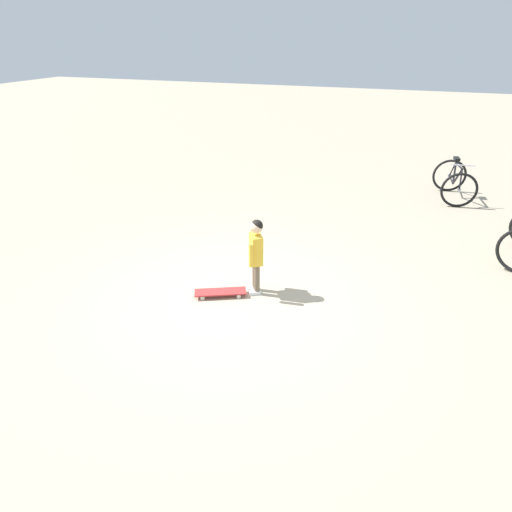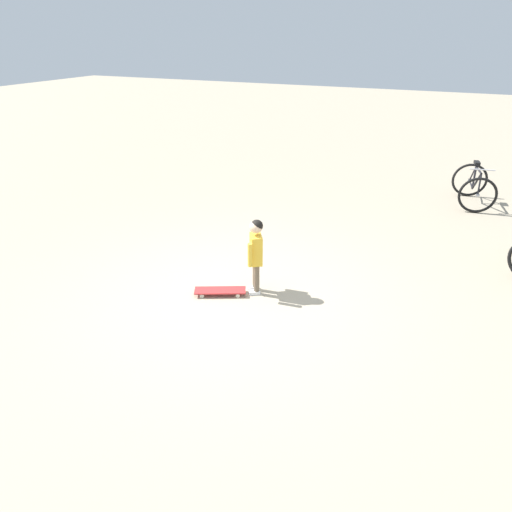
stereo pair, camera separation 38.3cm
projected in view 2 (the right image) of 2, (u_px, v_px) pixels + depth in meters
ground_plane at (234, 296)px, 5.96m from camera, size 50.00×50.00×0.00m
child_person at (256, 249)px, 5.77m from camera, size 0.26×0.41×1.06m
skateboard at (220, 291)px, 5.97m from camera, size 0.71×0.46×0.07m
bicycle_mid at (474, 186)px, 8.97m from camera, size 0.86×1.16×0.85m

